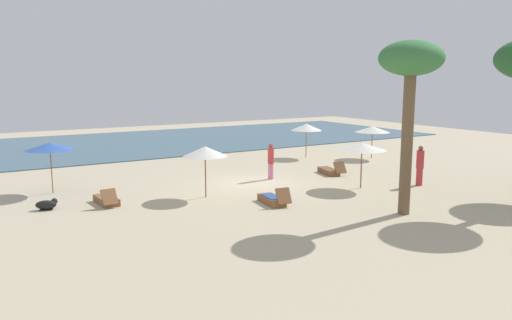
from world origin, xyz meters
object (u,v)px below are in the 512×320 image
object	(u,v)px
umbrella_0	(50,146)
dog	(47,205)
lounger_2	(330,171)
umbrella_1	(205,151)
person_1	(420,165)
umbrella_3	(306,127)
person_0	(271,161)
umbrella_2	(362,147)
lounger_0	(107,200)
umbrella_4	(372,129)
palm_0	(411,69)
lounger_1	(273,200)

from	to	relation	value
umbrella_0	dog	world-z (taller)	umbrella_0
lounger_2	dog	size ratio (longest dim) A/B	2.06
umbrella_1	person_1	world-z (taller)	umbrella_1
umbrella_3	person_0	xyz separation A→B (m)	(-5.56, -4.56, -0.98)
umbrella_2	person_1	world-z (taller)	umbrella_2
dog	person_1	bearing A→B (deg)	-15.45
lounger_0	umbrella_1	bearing A→B (deg)	-14.10
umbrella_2	person_1	xyz separation A→B (m)	(2.70, -1.00, -0.95)
umbrella_4	lounger_0	distance (m)	17.41
lounger_2	umbrella_4	bearing A→B (deg)	26.03
umbrella_0	umbrella_1	size ratio (longest dim) A/B	1.03
person_1	lounger_0	bearing A→B (deg)	163.47
lounger_0	palm_0	world-z (taller)	palm_0
umbrella_4	umbrella_3	bearing A→B (deg)	144.16
lounger_1	dog	size ratio (longest dim) A/B	1.98
person_1	dog	xyz separation A→B (m)	(-15.52, 4.29, -0.74)
umbrella_2	lounger_2	bearing A→B (deg)	75.02
person_0	umbrella_4	bearing A→B (deg)	13.86
umbrella_4	person_0	world-z (taller)	umbrella_4
umbrella_3	palm_0	distance (m)	13.71
lounger_0	lounger_2	size ratio (longest dim) A/B	0.96
person_1	umbrella_4	bearing A→B (deg)	61.90
umbrella_1	palm_0	size ratio (longest dim) A/B	0.34
umbrella_3	palm_0	size ratio (longest dim) A/B	0.34
person_0	dog	xyz separation A→B (m)	(-10.38, -0.48, -0.72)
lounger_1	person_0	xyz separation A→B (m)	(2.58, 4.16, 0.74)
umbrella_1	umbrella_4	world-z (taller)	umbrella_1
umbrella_2	umbrella_4	distance (m)	8.75
palm_0	dog	xyz separation A→B (m)	(-11.15, 7.37, -5.05)
umbrella_0	umbrella_2	distance (m)	13.61
lounger_1	palm_0	world-z (taller)	palm_0
umbrella_2	umbrella_1	bearing A→B (deg)	163.60
umbrella_1	umbrella_3	bearing A→B (deg)	32.49
umbrella_0	person_0	bearing A→B (deg)	-13.52
umbrella_2	palm_0	bearing A→B (deg)	-112.21
umbrella_2	dog	size ratio (longest dim) A/B	2.54
umbrella_1	umbrella_4	xyz separation A→B (m)	(13.22, 3.95, -0.14)
umbrella_4	dog	world-z (taller)	umbrella_4
umbrella_1	person_0	xyz separation A→B (m)	(4.37, 1.77, -1.02)
umbrella_3	lounger_0	xyz separation A→B (m)	(-13.79, -5.35, -1.73)
person_1	palm_0	world-z (taller)	palm_0
lounger_0	lounger_2	distance (m)	11.54
lounger_0	lounger_1	distance (m)	6.58
umbrella_1	person_0	bearing A→B (deg)	22.05
umbrella_3	umbrella_2	bearing A→B (deg)	-110.60
lounger_0	umbrella_2	bearing A→B (deg)	-15.57
umbrella_2	palm_0	distance (m)	5.54
person_0	person_1	world-z (taller)	person_1
umbrella_1	person_1	size ratio (longest dim) A/B	1.16
umbrella_3	dog	xyz separation A→B (m)	(-15.95, -5.03, -1.70)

